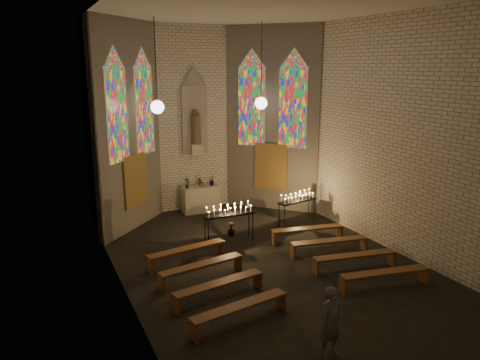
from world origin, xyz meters
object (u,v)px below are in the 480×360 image
visitor (331,322)px  altar (200,199)px  aisle_flower_pot (231,229)px  votive_stand_right (297,199)px  votive_stand_left (229,212)px

visitor → altar: bearing=78.2°
aisle_flower_pot → visitor: visitor is taller
altar → votive_stand_right: size_ratio=0.90×
aisle_flower_pot → votive_stand_left: votive_stand_left is taller
aisle_flower_pot → votive_stand_left: size_ratio=0.28×
altar → votive_stand_right: (2.58, -2.88, 0.46)m
altar → aisle_flower_pot: (0.02, -2.92, -0.27)m
altar → votive_stand_left: votive_stand_left is taller
aisle_flower_pot → visitor: bearing=-97.7°
altar → votive_stand_left: bearing=-94.8°
aisle_flower_pot → visitor: size_ratio=0.32×
votive_stand_left → visitor: size_ratio=1.14×
votive_stand_left → votive_stand_right: 2.93m
aisle_flower_pot → votive_stand_right: votive_stand_right is taller
altar → votive_stand_left: 3.51m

